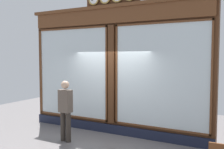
# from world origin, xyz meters

# --- Properties ---
(shop_facade) EXTENTS (6.03, 0.42, 4.37)m
(shop_facade) POSITION_xyz_m (0.00, -0.13, 1.96)
(shop_facade) COLOR #4C2B16
(shop_facade) RESTS_ON ground_plane
(pedestrian) EXTENTS (0.38, 0.25, 1.69)m
(pedestrian) POSITION_xyz_m (0.78, 1.26, 0.93)
(pedestrian) COLOR #312A24
(pedestrian) RESTS_ON ground_plane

